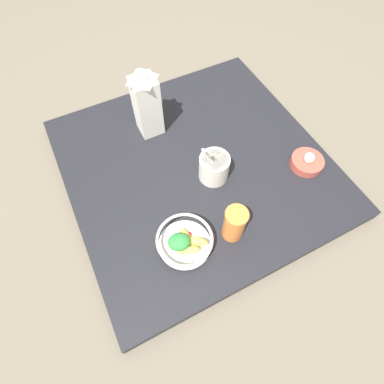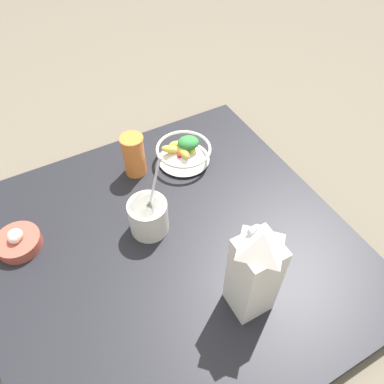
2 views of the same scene
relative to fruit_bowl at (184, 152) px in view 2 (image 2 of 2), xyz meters
name	(u,v)px [view 2 (image 2 of 2)]	position (x,y,z in m)	size (l,w,h in m)	color
ground_plane	(172,253)	(0.19, 0.29, -0.09)	(6.00, 6.00, 0.00)	#665B4C
countertop	(172,249)	(0.19, 0.29, -0.06)	(0.98, 0.98, 0.05)	black
fruit_bowl	(184,152)	(0.00, 0.00, 0.00)	(0.19, 0.19, 0.09)	silver
milk_carton	(254,271)	(0.10, 0.53, 0.11)	(0.09, 0.09, 0.30)	silver
yogurt_tub	(148,215)	(0.22, 0.21, 0.02)	(0.13, 0.11, 0.23)	silver
drinking_cup	(134,154)	(0.17, -0.03, 0.04)	(0.08, 0.08, 0.15)	orange
garlic_bowl	(18,241)	(0.57, 0.09, -0.02)	(0.13, 0.13, 0.07)	#B24C3D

